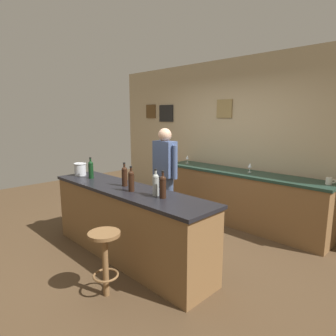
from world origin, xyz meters
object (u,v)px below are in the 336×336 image
object	(u,v)px
wine_bottle_a	(91,169)
coffee_mug	(329,181)
bartender	(165,171)
wine_bottle_b	(125,176)
wine_glass_a	(187,157)
wine_bottle_d	(156,184)
bar_stool	(105,253)
wine_bottle_c	(131,180)
wine_bottle_e	(163,186)
wine_glass_b	(250,166)
ice_bucket	(80,169)

from	to	relation	value
wine_bottle_a	coffee_mug	world-z (taller)	wine_bottle_a
bartender	wine_bottle_b	xyz separation A→B (m)	(0.27, -0.99, 0.12)
wine_bottle_a	coffee_mug	xyz separation A→B (m)	(2.52, 2.10, -0.11)
wine_glass_a	wine_bottle_d	bearing A→B (deg)	-57.23
wine_bottle_a	wine_glass_a	bearing A→B (deg)	89.67
wine_bottle_a	bar_stool	bearing A→B (deg)	-26.04
bartender	wine_glass_a	distance (m)	1.13
wine_bottle_a	wine_bottle_d	world-z (taller)	same
wine_bottle_d	coffee_mug	size ratio (longest dim) A/B	2.45
bar_stool	wine_bottle_c	world-z (taller)	wine_bottle_c
wine_bottle_a	wine_bottle_b	distance (m)	0.72
wine_bottle_e	wine_bottle_c	bearing A→B (deg)	-171.82
wine_bottle_d	wine_glass_a	distance (m)	2.43
bartender	bar_stool	bearing A→B (deg)	-62.74
wine_glass_b	coffee_mug	distance (m)	1.19
wine_bottle_b	wine_bottle_c	distance (m)	0.29
bar_stool	wine_glass_a	bearing A→B (deg)	115.58
wine_glass_b	bar_stool	bearing A→B (deg)	-90.34
wine_bottle_b	coffee_mug	size ratio (longest dim) A/B	2.45
bartender	wine_bottle_b	distance (m)	1.03
wine_glass_b	wine_bottle_d	bearing A→B (deg)	-90.20
wine_bottle_b	bartender	bearing A→B (deg)	105.32
wine_bottle_b	coffee_mug	xyz separation A→B (m)	(1.81, 2.04, -0.11)
wine_bottle_b	wine_bottle_c	xyz separation A→B (m)	(0.27, -0.10, 0.00)
wine_bottle_c	wine_glass_b	size ratio (longest dim) A/B	1.97
wine_bottle_b	ice_bucket	world-z (taller)	wine_bottle_b
wine_bottle_a	wine_bottle_e	bearing A→B (deg)	1.08
wine_bottle_a	wine_bottle_b	xyz separation A→B (m)	(0.72, 0.06, 0.00)
wine_bottle_a	wine_glass_b	size ratio (longest dim) A/B	1.97
bar_stool	wine_bottle_c	xyz separation A→B (m)	(-0.33, 0.60, 0.60)
bar_stool	wine_bottle_c	distance (m)	0.91
wine_bottle_b	wine_glass_b	xyz separation A→B (m)	(0.62, 2.05, -0.05)
bartender	coffee_mug	distance (m)	2.33
bartender	coffee_mug	bearing A→B (deg)	26.80
wine_bottle_e	ice_bucket	xyz separation A→B (m)	(-1.76, -0.04, -0.04)
bar_stool	wine_bottle_e	bearing A→B (deg)	78.34
bar_stool	wine_bottle_e	world-z (taller)	wine_bottle_e
wine_bottle_c	wine_bottle_d	xyz separation A→B (m)	(0.34, 0.08, 0.00)
bartender	wine_glass_b	world-z (taller)	bartender
wine_bottle_c	coffee_mug	world-z (taller)	wine_bottle_c
wine_glass_a	bar_stool	bearing A→B (deg)	-64.42
wine_glass_b	coffee_mug	world-z (taller)	wine_glass_b
wine_bottle_b	wine_glass_a	distance (m)	2.14
wine_bottle_e	wine_glass_b	bearing A→B (deg)	93.35
wine_bottle_c	coffee_mug	distance (m)	2.64
wine_bottle_d	ice_bucket	bearing A→B (deg)	-178.24
wine_bottle_e	ice_bucket	world-z (taller)	wine_bottle_e
wine_bottle_b	wine_bottle_d	world-z (taller)	same
wine_bottle_a	coffee_mug	bearing A→B (deg)	39.76
wine_bottle_a	wine_glass_b	distance (m)	2.50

